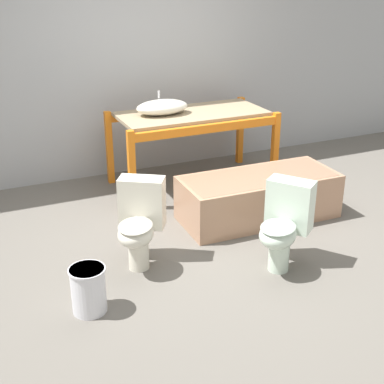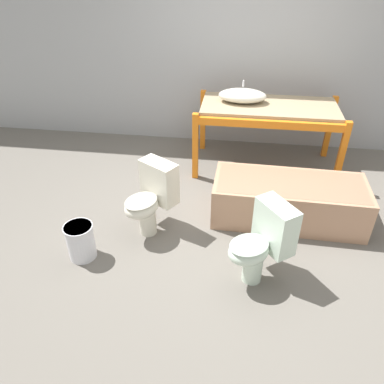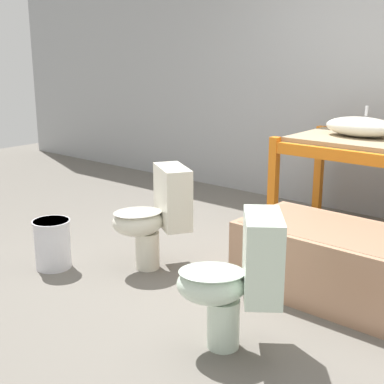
# 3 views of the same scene
# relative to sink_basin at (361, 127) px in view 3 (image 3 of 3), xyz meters

# --- Properties ---
(ground_plane) EXTENTS (12.00, 12.00, 0.00)m
(ground_plane) POSITION_rel_sink_basin_xyz_m (-0.06, -1.23, -0.93)
(ground_plane) COLOR #666059
(sink_basin) EXTENTS (0.59, 0.34, 0.24)m
(sink_basin) POSITION_rel_sink_basin_xyz_m (0.00, 0.00, 0.00)
(sink_basin) COLOR silver
(sink_basin) RESTS_ON shelving_rack
(bathtub_main) EXTENTS (1.58, 0.70, 0.45)m
(bathtub_main) POSITION_rel_sink_basin_xyz_m (0.56, -1.17, -0.67)
(bathtub_main) COLOR tan
(bathtub_main) RESTS_ON ground_plane
(toilet_near) EXTENTS (0.57, 0.63, 0.74)m
(toilet_near) POSITION_rel_sink_basin_xyz_m (-0.82, -1.56, -0.52)
(toilet_near) COLOR silver
(toilet_near) RESTS_ON ground_plane
(toilet_far) EXTENTS (0.63, 0.59, 0.74)m
(toilet_far) POSITION_rel_sink_basin_xyz_m (0.25, -2.08, -0.52)
(toilet_far) COLOR silver
(toilet_far) RESTS_ON ground_plane
(bucket_white) EXTENTS (0.27, 0.27, 0.36)m
(bucket_white) POSITION_rel_sink_basin_xyz_m (-1.39, -2.05, -0.75)
(bucket_white) COLOR silver
(bucket_white) RESTS_ON ground_plane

